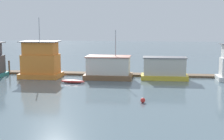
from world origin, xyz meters
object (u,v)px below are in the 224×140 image
object	(u,v)px
mooring_post_centre	(121,73)
mooring_post_far_left	(9,67)
dinghy_red	(73,81)
mooring_post_far_right	(30,68)
houseboat_yellow	(164,69)
houseboat_orange	(41,61)
houseboat_brown	(108,68)
buoy_red	(143,100)

from	to	relation	value
mooring_post_centre	mooring_post_far_left	bearing A→B (deg)	180.00
dinghy_red	mooring_post_centre	world-z (taller)	mooring_post_centre
dinghy_red	mooring_post_centre	xyz separation A→B (m)	(6.02, 5.88, 0.41)
mooring_post_far_right	houseboat_yellow	bearing A→B (deg)	-3.61
dinghy_red	mooring_post_far_left	size ratio (longest dim) A/B	1.58
mooring_post_far_left	houseboat_orange	bearing A→B (deg)	-19.92
houseboat_brown	houseboat_yellow	world-z (taller)	houseboat_brown
houseboat_yellow	mooring_post_centre	world-z (taller)	houseboat_yellow
houseboat_brown	mooring_post_far_right	bearing A→B (deg)	171.76
houseboat_orange	mooring_post_far_right	xyz separation A→B (m)	(-2.52, 2.18, -1.40)
houseboat_brown	mooring_post_far_right	world-z (taller)	houseboat_brown
mooring_post_far_left	mooring_post_centre	bearing A→B (deg)	0.00
mooring_post_far_left	buoy_red	xyz separation A→B (m)	(21.52, -15.45, -0.85)
houseboat_orange	houseboat_brown	distance (m)	10.16
dinghy_red	mooring_post_centre	distance (m)	8.42
houseboat_orange	houseboat_brown	size ratio (longest dim) A/B	1.24
houseboat_yellow	mooring_post_centre	size ratio (longest dim) A/B	5.31
houseboat_brown	mooring_post_far_left	world-z (taller)	houseboat_brown
houseboat_brown	dinghy_red	xyz separation A→B (m)	(-4.35, -4.05, -1.35)
mooring_post_far_right	mooring_post_far_left	world-z (taller)	mooring_post_far_left
dinghy_red	buoy_red	xyz separation A→B (m)	(9.73, -9.57, 0.03)
houseboat_brown	houseboat_yellow	distance (m)	8.11
houseboat_yellow	mooring_post_far_left	xyz separation A→B (m)	(-24.23, 1.31, -0.42)
houseboat_brown	mooring_post_far_left	bearing A→B (deg)	173.53
mooring_post_far_right	mooring_post_far_left	bearing A→B (deg)	180.00
dinghy_red	mooring_post_far_right	world-z (taller)	mooring_post_far_right
houseboat_brown	mooring_post_far_left	xyz separation A→B (m)	(-16.14, 1.83, -0.47)
mooring_post_centre	buoy_red	xyz separation A→B (m)	(3.72, -15.45, -0.37)
mooring_post_far_left	houseboat_brown	bearing A→B (deg)	-6.47
houseboat_orange	mooring_post_far_left	world-z (taller)	houseboat_orange
mooring_post_centre	mooring_post_far_left	size ratio (longest dim) A/B	0.57
houseboat_brown	mooring_post_far_right	size ratio (longest dim) A/B	3.32
houseboat_brown	mooring_post_centre	distance (m)	2.65
houseboat_yellow	mooring_post_far_left	bearing A→B (deg)	176.91
houseboat_orange	mooring_post_far_left	bearing A→B (deg)	160.08
dinghy_red	mooring_post_far_left	distance (m)	13.20
houseboat_orange	buoy_red	world-z (taller)	houseboat_orange
houseboat_yellow	buoy_red	world-z (taller)	houseboat_yellow
buoy_red	mooring_post_far_right	bearing A→B (deg)	139.37
houseboat_yellow	mooring_post_centre	xyz separation A→B (m)	(-6.43, 1.31, -0.90)
mooring_post_far_right	buoy_red	distance (m)	23.74
houseboat_orange	houseboat_brown	bearing A→B (deg)	2.01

